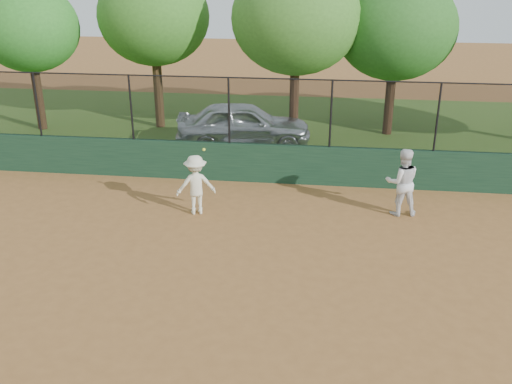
# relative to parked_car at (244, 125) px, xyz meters

# --- Properties ---
(ground) EXTENTS (80.00, 80.00, 0.00)m
(ground) POSITION_rel_parked_car_xyz_m (0.59, -9.47, -0.82)
(ground) COLOR #986131
(ground) RESTS_ON ground
(back_wall) EXTENTS (26.00, 0.20, 1.20)m
(back_wall) POSITION_rel_parked_car_xyz_m (0.59, -3.47, -0.22)
(back_wall) COLOR #1B3C25
(back_wall) RESTS_ON ground
(grass_strip) EXTENTS (36.00, 12.00, 0.01)m
(grass_strip) POSITION_rel_parked_car_xyz_m (0.59, 2.53, -0.82)
(grass_strip) COLOR #36591C
(grass_strip) RESTS_ON ground
(parked_car) EXTENTS (5.04, 2.61, 1.64)m
(parked_car) POSITION_rel_parked_car_xyz_m (0.00, 0.00, 0.00)
(parked_car) COLOR silver
(parked_car) RESTS_ON ground
(player_second) EXTENTS (0.97, 0.80, 1.83)m
(player_second) POSITION_rel_parked_car_xyz_m (5.03, -5.38, 0.09)
(player_second) COLOR silver
(player_second) RESTS_ON ground
(player_main) EXTENTS (1.19, 0.91, 1.93)m
(player_main) POSITION_rel_parked_car_xyz_m (-0.38, -6.02, -0.01)
(player_main) COLOR beige
(player_main) RESTS_ON ground
(fence_assembly) EXTENTS (26.00, 0.06, 2.00)m
(fence_assembly) POSITION_rel_parked_car_xyz_m (0.56, -3.47, 1.42)
(fence_assembly) COLOR black
(fence_assembly) RESTS_ON back_wall
(tree_0) EXTENTS (3.86, 3.51, 5.63)m
(tree_0) POSITION_rel_parked_car_xyz_m (-8.43, 1.32, 3.12)
(tree_0) COLOR #442C18
(tree_0) RESTS_ON ground
(tree_1) EXTENTS (4.30, 3.91, 6.20)m
(tree_1) POSITION_rel_parked_car_xyz_m (-3.79, 2.25, 3.50)
(tree_1) COLOR #452F18
(tree_1) RESTS_ON ground
(tree_2) EXTENTS (4.72, 4.29, 6.44)m
(tree_2) POSITION_rel_parked_car_xyz_m (1.71, 1.56, 3.57)
(tree_2) COLOR #432917
(tree_2) RESTS_ON ground
(tree_3) EXTENTS (4.44, 4.04, 5.95)m
(tree_3) POSITION_rel_parked_car_xyz_m (5.33, 2.38, 3.19)
(tree_3) COLOR #3C2414
(tree_3) RESTS_ON ground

